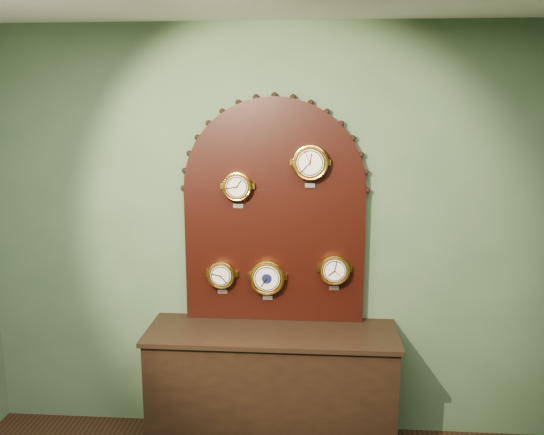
# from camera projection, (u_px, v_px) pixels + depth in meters

# --- Properties ---
(wall_back) EXTENTS (4.00, 0.00, 4.00)m
(wall_back) POSITION_uv_depth(u_px,v_px,m) (275.00, 236.00, 3.94)
(wall_back) COLOR #435C3F
(wall_back) RESTS_ON ground
(shop_counter) EXTENTS (1.60, 0.50, 0.80)m
(shop_counter) POSITION_uv_depth(u_px,v_px,m) (272.00, 391.00, 3.87)
(shop_counter) COLOR black
(shop_counter) RESTS_ON ground_plane
(display_board) EXTENTS (1.26, 0.06, 1.53)m
(display_board) POSITION_uv_depth(u_px,v_px,m) (274.00, 205.00, 3.84)
(display_board) COLOR black
(display_board) RESTS_ON shop_counter
(roman_clock) EXTENTS (0.19, 0.08, 0.25)m
(roman_clock) POSITION_uv_depth(u_px,v_px,m) (237.00, 186.00, 3.77)
(roman_clock) COLOR gold
(roman_clock) RESTS_ON display_board
(arabic_clock) EXTENTS (0.23, 0.08, 0.28)m
(arabic_clock) POSITION_uv_depth(u_px,v_px,m) (310.00, 163.00, 3.70)
(arabic_clock) COLOR gold
(arabic_clock) RESTS_ON display_board
(hygrometer) EXTENTS (0.19, 0.08, 0.24)m
(hygrometer) POSITION_uv_depth(u_px,v_px,m) (221.00, 275.00, 3.90)
(hygrometer) COLOR gold
(hygrometer) RESTS_ON display_board
(barometer) EXTENTS (0.24, 0.08, 0.29)m
(barometer) POSITION_uv_depth(u_px,v_px,m) (267.00, 277.00, 3.88)
(barometer) COLOR gold
(barometer) RESTS_ON display_board
(tide_clock) EXTENTS (0.20, 0.08, 0.25)m
(tide_clock) POSITION_uv_depth(u_px,v_px,m) (335.00, 270.00, 3.83)
(tide_clock) COLOR gold
(tide_clock) RESTS_ON display_board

